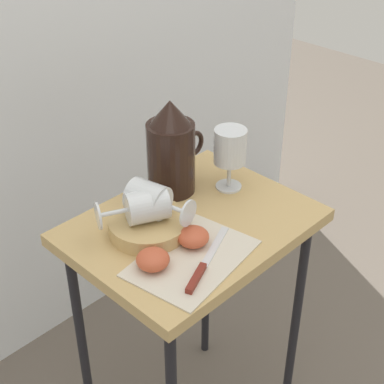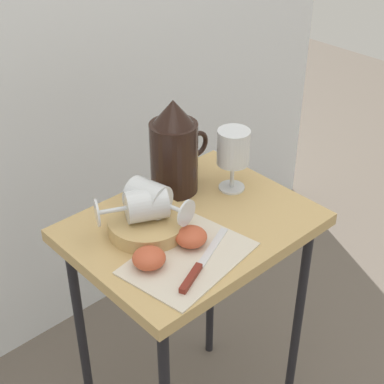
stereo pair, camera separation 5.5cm
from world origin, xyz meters
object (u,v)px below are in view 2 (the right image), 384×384
at_px(pitcher, 174,155).
at_px(wine_glass_upright, 233,150).
at_px(wine_glass_tipped_near, 149,198).
at_px(apple_half_left, 149,258).
at_px(basket_tray, 148,224).
at_px(wine_glass_tipped_far, 144,205).
at_px(knife, 198,268).
at_px(table, 192,251).
at_px(apple_half_right, 191,237).

distance_m(pitcher, wine_glass_upright, 0.14).
height_order(wine_glass_tipped_near, apple_half_left, wine_glass_tipped_near).
distance_m(basket_tray, wine_glass_tipped_far, 0.05).
height_order(basket_tray, wine_glass_upright, wine_glass_upright).
bearing_deg(wine_glass_tipped_near, knife, -98.41).
height_order(apple_half_left, knife, apple_half_left).
bearing_deg(basket_tray, knife, -93.73).
relative_size(table, pitcher, 3.05).
bearing_deg(apple_half_left, knife, -49.80).
bearing_deg(apple_half_right, knife, -122.82).
bearing_deg(wine_glass_tipped_far, apple_half_left, -125.09).
distance_m(pitcher, wine_glass_tipped_far, 0.19).
bearing_deg(wine_glass_upright, table, -167.47).
height_order(table, wine_glass_tipped_near, wine_glass_tipped_near).
xyz_separation_m(table, wine_glass_tipped_far, (-0.10, 0.04, 0.16)).
bearing_deg(wine_glass_tipped_far, table, -22.93).
distance_m(table, wine_glass_tipped_far, 0.19).
xyz_separation_m(wine_glass_upright, knife, (-0.27, -0.17, -0.10)).
xyz_separation_m(table, wine_glass_upright, (0.17, 0.04, 0.19)).
relative_size(wine_glass_upright, wine_glass_tipped_near, 1.00).
distance_m(pitcher, wine_glass_tipped_near, 0.16).
xyz_separation_m(wine_glass_tipped_near, apple_half_right, (0.02, -0.11, -0.05)).
relative_size(basket_tray, wine_glass_upright, 1.12).
distance_m(basket_tray, apple_half_left, 0.12).
distance_m(basket_tray, wine_glass_upright, 0.27).
xyz_separation_m(wine_glass_upright, wine_glass_tipped_near, (-0.24, 0.01, -0.03)).
height_order(wine_glass_tipped_near, apple_half_right, wine_glass_tipped_near).
height_order(wine_glass_upright, knife, wine_glass_upright).
bearing_deg(wine_glass_tipped_near, wine_glass_upright, -3.51).
bearing_deg(basket_tray, wine_glass_tipped_far, 165.83).
bearing_deg(apple_half_right, wine_glass_upright, 23.63).
distance_m(wine_glass_tipped_near, wine_glass_tipped_far, 0.02).
height_order(wine_glass_tipped_near, knife, wine_glass_tipped_near).
height_order(apple_half_right, knife, apple_half_right).
xyz_separation_m(table, wine_glass_tipped_near, (-0.08, 0.05, 0.16)).
height_order(pitcher, knife, pitcher).
bearing_deg(apple_half_left, wine_glass_tipped_near, 49.65).
distance_m(pitcher, apple_half_left, 0.31).
bearing_deg(pitcher, apple_half_right, -122.41).
xyz_separation_m(wine_glass_tipped_far, apple_half_left, (-0.07, -0.10, -0.05)).
relative_size(table, wine_glass_tipped_near, 4.60).
distance_m(apple_half_left, apple_half_right, 0.11).
bearing_deg(pitcher, table, -115.61).
relative_size(apple_half_left, knife, 0.32).
bearing_deg(basket_tray, apple_half_left, -128.04).
height_order(table, pitcher, pitcher).
bearing_deg(knife, pitcher, 57.47).
distance_m(table, apple_half_right, 0.14).
relative_size(wine_glass_upright, knife, 0.74).
bearing_deg(wine_glass_tipped_far, apple_half_right, -68.55).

